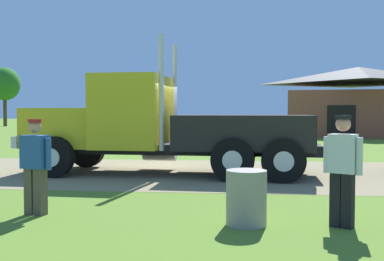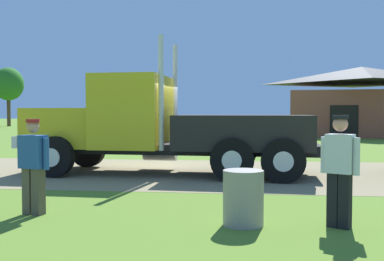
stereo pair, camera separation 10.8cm
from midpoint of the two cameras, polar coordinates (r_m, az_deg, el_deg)
The scene contains 9 objects.
ground_plane at distance 13.34m, azimuth -5.98°, elevation -5.20°, with size 200.00×200.00×0.00m, color #567926.
dirt_track at distance 13.34m, azimuth -5.98°, elevation -5.18°, with size 120.00×6.57×0.01m, color #867A57.
truck_foreground_white at distance 12.82m, azimuth -4.07°, elevation 0.25°, with size 8.36×3.04×3.76m.
visitor_standing_near at distance 7.21m, azimuth 17.99°, elevation -4.39°, with size 0.52×0.42×1.70m.
visitor_walking_mid at distance 8.17m, azimuth -19.45°, elevation -3.86°, with size 0.63×0.37×1.63m.
steel_barrel at distance 7.10m, azimuth 6.40°, elevation -8.40°, with size 0.63×0.63×0.85m, color gray.
shed_building at distance 35.86m, azimuth 20.06°, elevation 3.34°, with size 11.52×9.71×5.08m.
tree_left at distance 60.03m, azimuth -22.54°, elevation 5.39°, with size 3.66×3.66×7.18m.
tree_mid at distance 57.08m, azimuth -10.57°, elevation 4.83°, with size 3.94×3.94×6.46m.
Camera 1 is at (2.67, -12.95, 1.75)m, focal length 42.44 mm.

